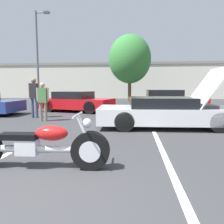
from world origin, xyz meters
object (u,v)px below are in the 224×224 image
at_px(tree_background, 130,59).
at_px(motorcycle, 36,146).
at_px(light_pole, 38,54).
at_px(spectator_by_show_car, 34,94).
at_px(parked_car_right_row, 166,100).
at_px(parked_car_mid_row, 76,102).
at_px(spectator_near_motorcycle, 43,98).
at_px(show_car_hood_open, 167,112).

xyz_separation_m(tree_background, motorcycle, (-1.23, -17.70, -3.63)).
height_order(light_pole, spectator_by_show_car, light_pole).
xyz_separation_m(tree_background, parked_car_right_row, (2.51, -7.03, -3.45)).
xyz_separation_m(motorcycle, parked_car_mid_row, (-1.68, 8.81, 0.16)).
height_order(motorcycle, parked_car_right_row, parked_car_right_row).
height_order(parked_car_mid_row, spectator_near_motorcycle, spectator_near_motorcycle).
bearing_deg(spectator_by_show_car, parked_car_right_row, 34.86).
distance_m(light_pole, parked_car_mid_row, 7.54).
bearing_deg(parked_car_right_row, spectator_by_show_car, -147.20).
xyz_separation_m(tree_background, spectator_by_show_car, (-4.10, -11.64, -2.94)).
bearing_deg(spectator_near_motorcycle, parked_car_right_row, 43.66).
bearing_deg(parked_car_mid_row, tree_background, 86.41).
relative_size(parked_car_right_row, spectator_by_show_car, 2.66).
bearing_deg(light_pole, tree_background, 28.01).
height_order(show_car_hood_open, parked_car_mid_row, show_car_hood_open).
bearing_deg(light_pole, show_car_hood_open, -47.08).
xyz_separation_m(parked_car_mid_row, spectator_by_show_car, (-1.20, -2.75, 0.53)).
distance_m(light_pole, spectator_near_motorcycle, 10.07).
distance_m(parked_car_right_row, parked_car_mid_row, 5.72).
distance_m(show_car_hood_open, spectator_by_show_car, 6.02).
distance_m(show_car_hood_open, parked_car_right_row, 6.51).
bearing_deg(show_car_hood_open, motorcycle, -126.64).
bearing_deg(motorcycle, spectator_by_show_car, 112.64).
bearing_deg(show_car_hood_open, light_pole, 130.12).
relative_size(parked_car_mid_row, spectator_near_motorcycle, 2.82).
distance_m(tree_background, spectator_by_show_car, 12.69).
height_order(tree_background, show_car_hood_open, tree_background).
bearing_deg(tree_background, motorcycle, -93.96).
xyz_separation_m(motorcycle, parked_car_right_row, (3.74, 10.67, 0.19)).
bearing_deg(motorcycle, parked_car_mid_row, 98.01).
bearing_deg(spectator_by_show_car, parked_car_mid_row, 66.36).
distance_m(motorcycle, spectator_by_show_car, 6.74).
distance_m(tree_background, motorcycle, 18.11).
height_order(light_pole, parked_car_right_row, light_pole).
relative_size(motorcycle, parked_car_mid_row, 0.57).
distance_m(show_car_hood_open, parked_car_mid_row, 6.43).
distance_m(show_car_hood_open, spectator_near_motorcycle, 5.00).
distance_m(parked_car_right_row, spectator_by_show_car, 8.08).
distance_m(light_pole, motorcycle, 15.53).
distance_m(parked_car_right_row, spectator_near_motorcycle, 8.03).
bearing_deg(motorcycle, parked_car_right_row, 67.93).
xyz_separation_m(motorcycle, show_car_hood_open, (2.83, 4.22, 0.14)).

